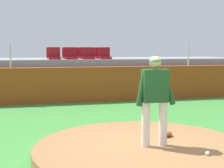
% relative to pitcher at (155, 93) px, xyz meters
% --- Properties ---
extents(ground_plane, '(60.00, 60.00, 0.00)m').
position_rel_pitcher_xyz_m(ground_plane, '(-0.19, 0.07, -1.25)').
color(ground_plane, '#3F8C3A').
extents(pitchers_mound, '(4.09, 4.09, 0.27)m').
position_rel_pitcher_xyz_m(pitchers_mound, '(-0.19, 0.07, -1.12)').
color(pitchers_mound, '#966940').
rests_on(pitchers_mound, ground_plane).
extents(pitcher, '(0.77, 0.28, 1.70)m').
position_rel_pitcher_xyz_m(pitcher, '(0.00, 0.00, 0.00)').
color(pitcher, silver).
rests_on(pitcher, pitchers_mound).
extents(baseball, '(0.07, 0.07, 0.07)m').
position_rel_pitcher_xyz_m(baseball, '(0.67, -0.75, -0.95)').
color(baseball, white).
rests_on(baseball, pitchers_mound).
extents(fielding_glove, '(0.36, 0.33, 0.11)m').
position_rel_pitcher_xyz_m(fielding_glove, '(0.47, 0.53, -0.93)').
color(fielding_glove, brown).
rests_on(fielding_glove, pitchers_mound).
extents(brick_barrier, '(17.07, 0.40, 1.36)m').
position_rel_pitcher_xyz_m(brick_barrier, '(-0.19, 7.03, -0.57)').
color(brick_barrier, '#9C4218').
rests_on(brick_barrier, ground_plane).
extents(fence_post_left, '(0.06, 0.06, 0.90)m').
position_rel_pitcher_xyz_m(fence_post_left, '(-2.92, 7.03, 0.56)').
color(fence_post_left, silver).
rests_on(fence_post_left, brick_barrier).
extents(fence_post_right, '(0.06, 0.06, 0.90)m').
position_rel_pitcher_xyz_m(fence_post_right, '(4.23, 7.03, 0.56)').
color(fence_post_right, silver).
rests_on(fence_post_right, brick_barrier).
extents(bleacher_platform, '(15.22, 3.60, 1.64)m').
position_rel_pitcher_xyz_m(bleacher_platform, '(-0.19, 9.31, -0.44)').
color(bleacher_platform, gray).
rests_on(bleacher_platform, ground_plane).
extents(stadium_chair_0, '(0.48, 0.44, 0.50)m').
position_rel_pitcher_xyz_m(stadium_chair_0, '(-1.25, 8.05, 0.54)').
color(stadium_chair_0, maroon).
rests_on(stadium_chair_0, bleacher_platform).
extents(stadium_chair_1, '(0.48, 0.44, 0.50)m').
position_rel_pitcher_xyz_m(stadium_chair_1, '(-0.56, 8.07, 0.54)').
color(stadium_chair_1, maroon).
rests_on(stadium_chair_1, bleacher_platform).
extents(stadium_chair_2, '(0.48, 0.44, 0.50)m').
position_rel_pitcher_xyz_m(stadium_chair_2, '(0.14, 8.04, 0.54)').
color(stadium_chair_2, maroon).
rests_on(stadium_chair_2, bleacher_platform).
extents(stadium_chair_3, '(0.48, 0.44, 0.50)m').
position_rel_pitcher_xyz_m(stadium_chair_3, '(0.86, 8.05, 0.54)').
color(stadium_chair_3, maroon).
rests_on(stadium_chair_3, bleacher_platform).
extents(stadium_chair_4, '(0.48, 0.44, 0.50)m').
position_rel_pitcher_xyz_m(stadium_chair_4, '(-1.21, 8.92, 0.54)').
color(stadium_chair_4, maroon).
rests_on(stadium_chair_4, bleacher_platform).
extents(stadium_chair_5, '(0.48, 0.44, 0.50)m').
position_rel_pitcher_xyz_m(stadium_chair_5, '(-0.55, 8.97, 0.54)').
color(stadium_chair_5, maroon).
rests_on(stadium_chair_5, bleacher_platform).
extents(stadium_chair_6, '(0.48, 0.44, 0.50)m').
position_rel_pitcher_xyz_m(stadium_chair_6, '(0.15, 8.92, 0.54)').
color(stadium_chair_6, maroon).
rests_on(stadium_chair_6, bleacher_platform).
extents(stadium_chair_7, '(0.48, 0.44, 0.50)m').
position_rel_pitcher_xyz_m(stadium_chair_7, '(0.87, 8.95, 0.54)').
color(stadium_chair_7, maroon).
rests_on(stadium_chair_7, bleacher_platform).
extents(stadium_chair_8, '(0.48, 0.44, 0.50)m').
position_rel_pitcher_xyz_m(stadium_chair_8, '(-1.25, 9.82, 0.54)').
color(stadium_chair_8, maroon).
rests_on(stadium_chair_8, bleacher_platform).
extents(stadium_chair_9, '(0.48, 0.44, 0.50)m').
position_rel_pitcher_xyz_m(stadium_chair_9, '(-0.53, 9.82, 0.54)').
color(stadium_chair_9, maroon).
rests_on(stadium_chair_9, bleacher_platform).
extents(stadium_chair_10, '(0.48, 0.44, 0.50)m').
position_rel_pitcher_xyz_m(stadium_chair_10, '(0.15, 9.87, 0.54)').
color(stadium_chair_10, maroon).
rests_on(stadium_chair_10, bleacher_platform).
extents(stadium_chair_11, '(0.48, 0.44, 0.50)m').
position_rel_pitcher_xyz_m(stadium_chair_11, '(0.87, 9.86, 0.54)').
color(stadium_chair_11, maroon).
rests_on(stadium_chair_11, bleacher_platform).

